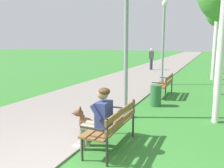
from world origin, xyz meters
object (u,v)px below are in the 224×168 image
(park_bench_near, at_px, (113,123))
(person_seated_on_near_bench, at_px, (99,117))
(park_bench_mid, at_px, (164,83))
(birch_tree_sixth, at_px, (218,7))
(lamp_post_near, at_px, (126,45))
(lamp_post_mid, at_px, (163,42))
(pedestrian_distant, at_px, (151,59))
(dog_brown, at_px, (89,126))
(litter_bin, at_px, (156,96))

(park_bench_near, height_order, person_seated_on_near_bench, person_seated_on_near_bench)
(park_bench_mid, distance_m, birch_tree_sixth, 12.99)
(lamp_post_near, height_order, lamp_post_mid, lamp_post_mid)
(park_bench_mid, bearing_deg, lamp_post_mid, 103.49)
(park_bench_mid, xyz_separation_m, person_seated_on_near_bench, (-0.24, -5.16, 0.17))
(lamp_post_mid, bearing_deg, park_bench_mid, -76.51)
(lamp_post_mid, relative_size, birch_tree_sixth, 0.63)
(park_bench_near, relative_size, birch_tree_sixth, 0.23)
(person_seated_on_near_bench, bearing_deg, pedestrian_distant, 99.97)
(lamp_post_mid, bearing_deg, person_seated_on_near_bench, -87.21)
(dog_brown, xyz_separation_m, lamp_post_mid, (0.11, 7.25, 1.84))
(person_seated_on_near_bench, xyz_separation_m, lamp_post_near, (-0.24, 2.11, 1.33))
(person_seated_on_near_bench, bearing_deg, birch_tree_sixth, 83.49)
(pedestrian_distant, bearing_deg, park_bench_mid, -72.67)
(litter_bin, xyz_separation_m, pedestrian_distant, (-2.65, 9.96, 0.49))
(birch_tree_sixth, distance_m, litter_bin, 14.47)
(lamp_post_near, xyz_separation_m, lamp_post_mid, (-0.14, 5.63, 0.09))
(birch_tree_sixth, height_order, pedestrian_distant, birch_tree_sixth)
(pedestrian_distant, bearing_deg, lamp_post_mid, -71.02)
(lamp_post_mid, distance_m, pedestrian_distant, 6.32)
(litter_bin, height_order, pedestrian_distant, pedestrian_distant)
(dog_brown, height_order, birch_tree_sixth, birch_tree_sixth)
(dog_brown, bearing_deg, park_bench_near, -22.27)
(park_bench_near, xyz_separation_m, lamp_post_near, (-0.44, 1.90, 1.50))
(person_seated_on_near_bench, bearing_deg, park_bench_near, 46.08)
(park_bench_mid, relative_size, litter_bin, 2.14)
(lamp_post_near, relative_size, litter_bin, 5.55)
(lamp_post_mid, relative_size, litter_bin, 5.79)
(birch_tree_sixth, bearing_deg, lamp_post_near, -98.29)
(dog_brown, xyz_separation_m, pedestrian_distant, (-1.91, 13.10, 0.58))
(person_seated_on_near_bench, relative_size, birch_tree_sixth, 0.19)
(lamp_post_mid, xyz_separation_m, litter_bin, (0.64, -4.10, -1.75))
(park_bench_near, xyz_separation_m, dog_brown, (-0.69, 0.28, -0.25))
(park_bench_near, bearing_deg, park_bench_mid, 89.60)
(person_seated_on_near_bench, height_order, dog_brown, person_seated_on_near_bench)
(dog_brown, bearing_deg, lamp_post_mid, 89.16)
(dog_brown, distance_m, litter_bin, 3.23)
(lamp_post_mid, xyz_separation_m, birch_tree_sixth, (2.35, 9.53, 2.78))
(park_bench_near, relative_size, litter_bin, 2.14)
(park_bench_near, bearing_deg, birch_tree_sixth, 84.09)
(birch_tree_sixth, bearing_deg, park_bench_mid, -98.13)
(park_bench_near, distance_m, lamp_post_near, 2.46)
(dog_brown, relative_size, pedestrian_distant, 0.47)
(park_bench_mid, xyz_separation_m, birch_tree_sixth, (1.73, 12.12, 4.36))
(dog_brown, bearing_deg, birch_tree_sixth, 81.67)
(dog_brown, height_order, lamp_post_near, lamp_post_near)
(person_seated_on_near_bench, distance_m, litter_bin, 3.66)
(dog_brown, relative_size, lamp_post_mid, 0.19)
(park_bench_near, relative_size, person_seated_on_near_bench, 1.20)
(park_bench_mid, bearing_deg, pedestrian_distant, 107.33)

